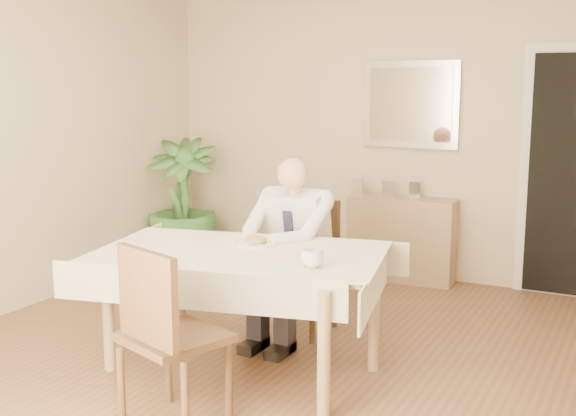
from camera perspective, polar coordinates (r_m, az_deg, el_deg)
The scene contains 16 objects.
room at distance 4.27m, azimuth -2.16°, elevation 3.90°, with size 5.00×5.02×2.60m.
mirror at distance 6.48m, azimuth 9.67°, elevation 8.06°, with size 0.86×0.04×0.76m.
dining_table at distance 4.35m, azimuth -3.76°, elevation -4.48°, with size 1.93×1.38×0.75m.
chair_far at distance 5.14m, azimuth 1.35°, elevation -3.84°, with size 0.48×0.48×0.93m.
chair_near at distance 3.67m, azimuth -9.78°, elevation -9.32°, with size 0.58×0.59×0.97m.
seated_man at distance 4.84m, azimuth -0.15°, elevation -2.66°, with size 0.48×0.72×1.24m.
plate at distance 4.47m, azimuth -2.55°, elevation -2.84°, with size 0.26×0.26×0.02m, color white.
food at distance 4.46m, azimuth -2.55°, elevation -2.57°, with size 0.14×0.14×0.06m, color olive.
knife at distance 4.39m, azimuth -2.49°, elevation -2.83°, with size 0.01×0.01×0.13m, color silver.
fork at distance 4.43m, azimuth -3.39°, elevation -2.73°, with size 0.01×0.01×0.13m, color silver.
coffee_mug at distance 3.93m, azimuth 1.93°, elevation -4.01°, with size 0.12×0.12×0.10m, color white.
sideboard at distance 6.48m, azimuth 8.96°, elevation -2.43°, with size 0.93×0.32×0.74m, color #907351.
photo_frame_left at distance 6.57m, azimuth 5.52°, elevation 1.73°, with size 0.10×0.02×0.14m, color silver.
photo_frame_center at distance 6.45m, azimuth 7.86°, elevation 1.52°, with size 0.10×0.02×0.14m, color silver.
photo_frame_right at distance 6.43m, azimuth 9.99°, elevation 1.44°, with size 0.10×0.02×0.14m, color silver.
potted_palm at distance 7.00m, azimuth -8.38°, elevation 0.48°, with size 0.68×0.68×1.22m, color #2F5F27.
Camera 1 is at (2.09, -3.70, 1.75)m, focal length 45.00 mm.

